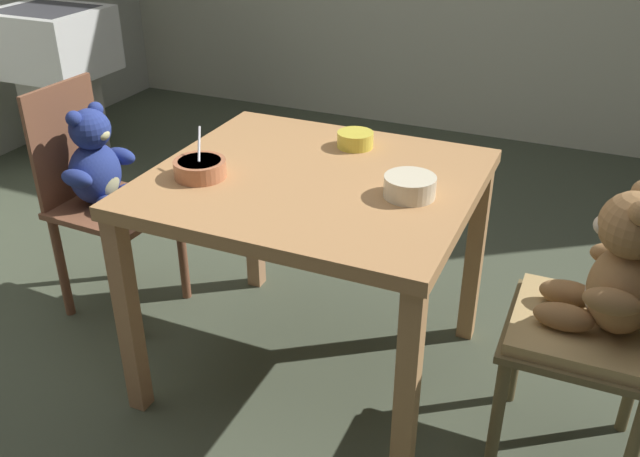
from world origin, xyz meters
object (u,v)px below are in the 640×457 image
(teddy_chair_near_right, at_px, (610,297))
(porridge_bowl_terracotta_near_left, at_px, (200,168))
(sink_basin, at_px, (55,66))
(porridge_bowl_cream_near_right, at_px, (410,186))
(dining_table, at_px, (314,204))
(teddy_chair_near_left, at_px, (99,178))
(porridge_bowl_yellow_far_center, at_px, (355,139))

(teddy_chair_near_right, bearing_deg, porridge_bowl_terracotta_near_left, 3.40)
(porridge_bowl_terracotta_near_left, height_order, sink_basin, sink_basin)
(sink_basin, bearing_deg, teddy_chair_near_right, -21.84)
(teddy_chair_near_right, height_order, sink_basin, teddy_chair_near_right)
(teddy_chair_near_right, distance_m, sink_basin, 3.16)
(porridge_bowl_cream_near_right, distance_m, sink_basin, 2.62)
(dining_table, xyz_separation_m, porridge_bowl_cream_near_right, (0.31, -0.02, 0.13))
(teddy_chair_near_left, relative_size, porridge_bowl_terracotta_near_left, 5.51)
(teddy_chair_near_right, bearing_deg, porridge_bowl_cream_near_right, -4.67)
(teddy_chair_near_right, relative_size, teddy_chair_near_left, 1.01)
(teddy_chair_near_right, xyz_separation_m, porridge_bowl_terracotta_near_left, (-1.20, -0.08, 0.19))
(porridge_bowl_cream_near_right, height_order, sink_basin, sink_basin)
(porridge_bowl_cream_near_right, bearing_deg, sink_basin, 154.33)
(teddy_chair_near_left, height_order, porridge_bowl_cream_near_right, teddy_chair_near_left)
(teddy_chair_near_right, xyz_separation_m, teddy_chair_near_left, (-1.78, 0.12, -0.02))
(dining_table, relative_size, teddy_chair_near_right, 1.09)
(teddy_chair_near_right, distance_m, teddy_chair_near_left, 1.78)
(porridge_bowl_terracotta_near_left, bearing_deg, sink_basin, 144.14)
(porridge_bowl_terracotta_near_left, relative_size, sink_basin, 0.18)
(dining_table, relative_size, porridge_bowl_yellow_far_center, 8.03)
(teddy_chair_near_right, relative_size, sink_basin, 1.01)
(porridge_bowl_yellow_far_center, bearing_deg, teddy_chair_near_left, -166.78)
(teddy_chair_near_left, distance_m, sink_basin, 1.57)
(porridge_bowl_yellow_far_center, bearing_deg, dining_table, -96.46)
(teddy_chair_near_right, height_order, teddy_chair_near_left, teddy_chair_near_right)
(teddy_chair_near_left, bearing_deg, teddy_chair_near_right, -1.10)
(sink_basin, bearing_deg, porridge_bowl_yellow_far_center, -22.03)
(porridge_bowl_yellow_far_center, bearing_deg, porridge_bowl_terracotta_near_left, -129.56)
(porridge_bowl_yellow_far_center, xyz_separation_m, sink_basin, (-2.08, 0.84, -0.19))
(teddy_chair_near_left, relative_size, porridge_bowl_cream_near_right, 5.91)
(porridge_bowl_yellow_far_center, bearing_deg, sink_basin, 157.97)
(dining_table, relative_size, porridge_bowl_cream_near_right, 6.49)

